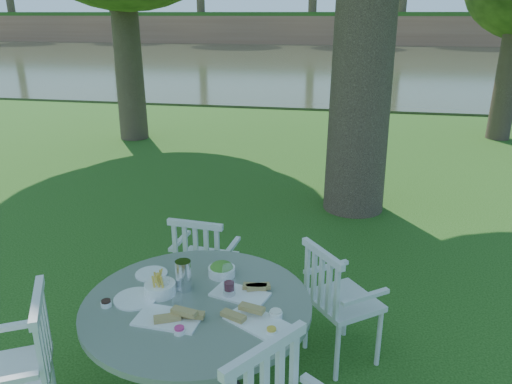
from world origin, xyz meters
TOP-DOWN VIEW (x-y plane):
  - ground at (0.00, 0.00)m, footprint 140.00×140.00m
  - table at (-0.02, -1.54)m, footprint 1.39×1.39m
  - chair_ne at (0.78, -0.95)m, footprint 0.62×0.63m
  - chair_nw at (-0.30, -0.58)m, footprint 0.49×0.46m
  - chair_sw at (-0.86, -2.07)m, footprint 0.65×0.66m
  - tableware at (-0.07, -1.48)m, footprint 1.15×0.79m
  - river at (0.00, 23.00)m, footprint 100.00×28.00m

SIDE VIEW (x-z plane):
  - ground at x=0.00m, z-range 0.00..0.00m
  - river at x=0.00m, z-range -0.06..0.06m
  - chair_nw at x=-0.30m, z-range 0.08..0.97m
  - chair_ne at x=0.78m, z-range 0.08..0.99m
  - chair_sw at x=-0.86m, z-range 0.09..1.06m
  - table at x=-0.02m, z-range 0.23..0.99m
  - tableware at x=-0.07m, z-range 0.69..0.90m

